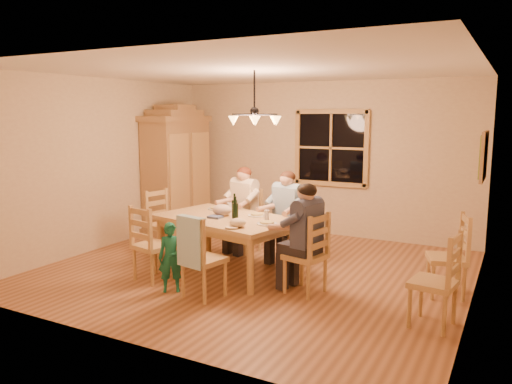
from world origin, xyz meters
The scene contains 33 objects.
floor centered at (0.00, 0.00, 0.00)m, with size 5.50×5.50×0.00m, color brown.
ceiling centered at (0.00, 0.00, 2.70)m, with size 5.50×5.00×0.02m, color white.
wall_back centered at (0.00, 2.50, 1.35)m, with size 5.50×0.02×2.70m, color beige.
wall_left centered at (-2.75, 0.00, 1.35)m, with size 0.02×5.00×2.70m, color beige.
wall_right centered at (2.75, 0.00, 1.35)m, with size 0.02×5.00×2.70m, color beige.
window centered at (0.20, 2.47, 1.55)m, with size 1.30×0.06×1.30m.
painting centered at (2.71, 1.20, 1.60)m, with size 0.06×0.78×0.64m.
chandelier centered at (0.00, 0.00, 2.08)m, with size 0.77×0.68×0.71m.
armoire centered at (-2.42, 1.51, 1.06)m, with size 0.66×1.40×2.30m.
dining_table centered at (-0.33, -0.20, 0.66)m, with size 2.06×1.51×0.76m.
chair_far_left centered at (-0.60, 0.76, 0.30)m, with size 0.52×0.50×0.99m.
chair_far_right centered at (0.21, 0.59, 0.30)m, with size 0.52×0.50×0.99m.
chair_near_left centered at (-0.97, -0.96, 0.30)m, with size 0.52×0.50×0.99m.
chair_near_right centered at (-0.05, -1.16, 0.30)m, with size 0.52×0.50×0.99m.
chair_end_left centered at (-1.59, 0.07, 0.30)m, with size 0.50×0.52×0.99m.
chair_end_right centered at (0.94, -0.47, 0.30)m, with size 0.50×0.52×0.99m.
adult_woman centered at (-0.60, 0.76, 0.84)m, with size 0.46×0.49×0.87m.
adult_plaid_man centered at (0.21, 0.59, 0.84)m, with size 0.46×0.49×0.87m.
adult_slate_man centered at (0.94, -0.47, 0.84)m, with size 0.49×0.46×0.87m.
towel centered at (-0.09, -1.34, 0.70)m, with size 0.38×0.10×0.58m, color #9DCAD5.
wine_bottle_a centered at (-0.19, -0.20, 0.93)m, with size 0.08×0.08×0.33m, color black.
wine_bottle_b centered at (-0.06, -0.41, 0.93)m, with size 0.08×0.08×0.33m, color black.
plate_woman centered at (-0.72, 0.18, 0.77)m, with size 0.26×0.26×0.02m, color white.
plate_plaid centered at (0.02, 0.04, 0.77)m, with size 0.26×0.26×0.02m, color white.
plate_slate centered at (0.37, -0.36, 0.77)m, with size 0.26×0.26×0.02m, color white.
wine_glass_a centered at (-0.44, 0.07, 0.83)m, with size 0.06×0.06×0.14m, color silver.
wine_glass_b centered at (0.26, -0.16, 0.83)m, with size 0.06×0.06×0.14m, color silver.
cap centered at (0.12, -0.66, 0.82)m, with size 0.20×0.20×0.11m, color #D3B78C.
napkin centered at (-0.41, -0.34, 0.78)m, with size 0.18×0.14×0.03m, color #465482.
cloth_bundle centered at (-0.42, -0.15, 0.84)m, with size 0.28×0.22×0.15m, color tan.
child centered at (-0.50, -1.19, 0.43)m, with size 0.31×0.20×0.85m, color #176B50.
chair_spare_front centered at (2.45, -0.76, 0.30)m, with size 0.48×0.49×0.99m.
chair_spare_back centered at (2.45, 0.22, 0.30)m, with size 0.53×0.55×0.99m.
Camera 1 is at (3.13, -5.85, 2.13)m, focal length 35.00 mm.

